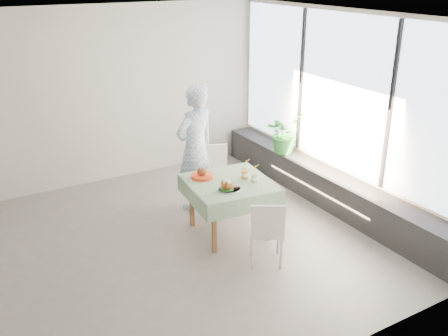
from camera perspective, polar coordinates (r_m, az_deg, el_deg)
floor at (r=6.40m, az=-8.18°, el=-9.33°), size 6.00×6.00×0.00m
ceiling at (r=5.50m, az=-9.81°, el=16.43°), size 6.00×6.00×0.00m
wall_back at (r=8.10m, az=-15.61°, el=7.61°), size 6.00×0.02×2.80m
wall_front at (r=3.78m, az=5.52°, el=-8.42°), size 6.00×0.02×2.80m
wall_right at (r=7.37m, az=13.35°, el=6.45°), size 0.02×5.00×2.80m
window_pane at (r=7.29m, az=13.35°, el=8.31°), size 0.01×4.80×2.18m
window_ledge at (r=7.63m, az=11.50°, el=-2.07°), size 0.40×4.80×0.50m
cafe_table at (r=6.53m, az=0.60°, el=-3.83°), size 1.14×1.14×0.74m
chair_far at (r=7.19m, az=-1.25°, el=-2.74°), size 0.59×0.59×0.95m
chair_near at (r=6.02m, az=4.81°, el=-8.50°), size 0.54×0.54×0.83m
diner at (r=7.09m, az=-3.29°, el=2.29°), size 0.76×0.61×1.83m
main_dish at (r=6.14m, az=0.49°, el=-2.14°), size 0.30×0.30×0.15m
juice_cup_orange at (r=6.48m, az=2.41°, el=-0.64°), size 0.10×0.10×0.29m
juice_cup_lemonade at (r=6.39m, az=3.49°, el=-1.09°), size 0.09×0.09×0.26m
second_dish at (r=6.52m, az=-2.52°, el=-0.79°), size 0.29×0.29×0.14m
potted_plant at (r=8.07m, az=6.94°, el=4.02°), size 0.71×0.65×0.66m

